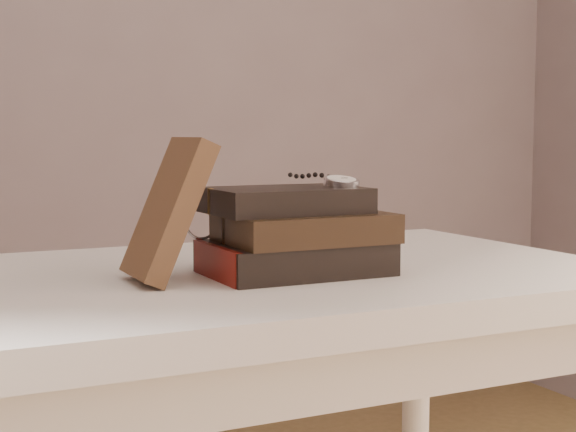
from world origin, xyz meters
name	(u,v)px	position (x,y,z in m)	size (l,w,h in m)	color
table	(244,338)	(0.00, 0.35, 0.66)	(1.00, 0.60, 0.75)	silver
book_stack	(296,234)	(0.05, 0.29, 0.80)	(0.23, 0.16, 0.11)	black
journal	(168,210)	(-0.12, 0.31, 0.84)	(0.03, 0.11, 0.18)	#3D2717
pocket_watch	(339,181)	(0.11, 0.28, 0.87)	(0.05, 0.15, 0.02)	silver
eyeglasses	(216,222)	(-0.03, 0.37, 0.81)	(0.09, 0.11, 0.04)	silver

